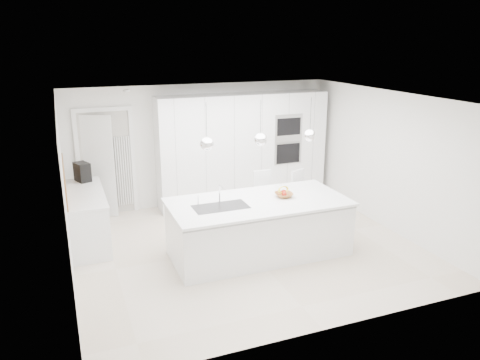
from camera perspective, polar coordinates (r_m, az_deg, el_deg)
name	(u,v)px	position (r m, az deg, el deg)	size (l,w,h in m)	color
floor	(246,247)	(7.95, 0.79, -8.20)	(5.50, 5.50, 0.00)	beige
wall_back	(202,145)	(9.80, -4.67, 4.33)	(5.50, 5.50, 0.00)	white
wall_left	(65,196)	(7.00, -20.54, -1.85)	(5.00, 5.00, 0.00)	white
ceiling	(247,98)	(7.25, 0.87, 9.99)	(5.50, 5.50, 0.00)	white
tall_cabinets	(243,149)	(9.80, 0.35, 3.79)	(3.60, 0.60, 2.30)	white
oven_stack	(288,139)	(9.84, 5.92, 4.95)	(0.62, 0.04, 1.05)	#A5A5A8
doorway_frame	(107,164)	(9.47, -15.96, 1.89)	(1.11, 0.08, 2.13)	white
hallway_door	(94,167)	(9.41, -17.43, 1.54)	(0.82, 0.04, 2.00)	white
radiator	(124,171)	(9.54, -13.96, 1.05)	(0.32, 0.04, 1.40)	white
left_base_cabinets	(87,218)	(8.41, -18.13, -4.46)	(0.60, 1.80, 0.86)	white
left_worktop	(85,193)	(8.26, -18.42, -1.55)	(0.62, 1.82, 0.04)	white
oak_backsplash	(65,180)	(8.18, -20.60, 0.03)	(0.02, 1.80, 0.50)	#A06630
island_base	(259,229)	(7.56, 2.36, -6.02)	(2.80, 1.20, 0.86)	white
island_worktop	(258,202)	(7.44, 2.25, -2.69)	(2.84, 1.40, 0.04)	white
island_sink	(221,212)	(7.20, -2.36, -3.89)	(0.84, 0.44, 0.18)	#3F3F42
island_tap	(219,193)	(7.31, -2.52, -1.64)	(0.02, 0.02, 0.30)	white
pendant_left	(207,144)	(6.83, -4.06, 4.40)	(0.20, 0.20, 0.20)	white
pendant_mid	(260,140)	(7.12, 2.51, 4.94)	(0.20, 0.20, 0.20)	white
pendant_right	(310,136)	(7.49, 8.50, 5.38)	(0.20, 0.20, 0.20)	white
fruit_bowl	(284,195)	(7.62, 5.37, -1.82)	(0.29, 0.29, 0.07)	#A06630
espresso_machine	(82,172)	(8.87, -18.67, 0.94)	(0.20, 0.32, 0.34)	black
bar_stool_left	(265,201)	(8.52, 3.03, -2.57)	(0.35, 0.49, 1.07)	white
bar_stool_right	(300,199)	(8.74, 7.37, -2.32)	(0.34, 0.47, 1.03)	white
apple_a	(284,194)	(7.56, 5.42, -1.72)	(0.08, 0.08, 0.08)	#B12012
apple_b	(284,192)	(7.63, 5.33, -1.50)	(0.09, 0.09, 0.09)	#B12012
apple_c	(284,193)	(7.65, 5.33, -1.53)	(0.07, 0.07, 0.07)	#B12012
apple_extra_3	(284,194)	(7.58, 5.36, -1.69)	(0.07, 0.07, 0.07)	#B12012
banana_bunch	(283,190)	(7.59, 5.30, -1.19)	(0.23, 0.23, 0.03)	yellow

